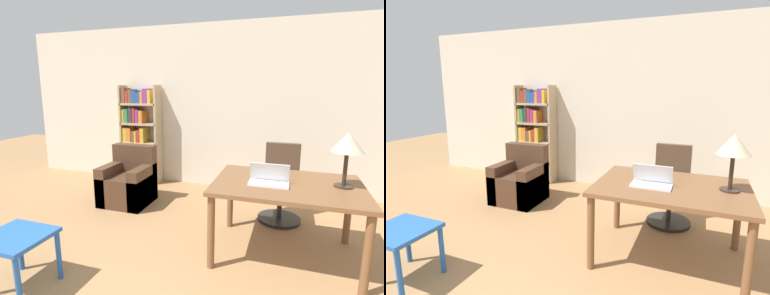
{
  "view_description": "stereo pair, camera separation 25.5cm",
  "coord_description": "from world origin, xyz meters",
  "views": [
    {
      "loc": [
        0.85,
        -0.36,
        1.68
      ],
      "look_at": [
        -0.21,
        2.78,
        1.01
      ],
      "focal_mm": 28.0,
      "sensor_mm": 36.0,
      "label": 1
    },
    {
      "loc": [
        1.09,
        -0.27,
        1.68
      ],
      "look_at": [
        -0.21,
        2.78,
        1.01
      ],
      "focal_mm": 28.0,
      "sensor_mm": 36.0,
      "label": 2
    }
  ],
  "objects": [
    {
      "name": "wall_back",
      "position": [
        0.0,
        4.53,
        1.35
      ],
      "size": [
        8.0,
        0.06,
        2.7
      ],
      "color": "beige",
      "rests_on": "ground_plane"
    },
    {
      "name": "desk",
      "position": [
        0.84,
        2.58,
        0.67
      ],
      "size": [
        1.41,
        1.03,
        0.76
      ],
      "color": "brown",
      "rests_on": "ground_plane"
    },
    {
      "name": "laptop",
      "position": [
        0.67,
        2.5,
        0.81
      ],
      "size": [
        0.38,
        0.21,
        0.2
      ],
      "color": "silver",
      "rests_on": "desk"
    },
    {
      "name": "table_lamp",
      "position": [
        1.35,
        2.64,
        1.17
      ],
      "size": [
        0.29,
        0.29,
        0.52
      ],
      "color": "#2D2319",
      "rests_on": "desk"
    },
    {
      "name": "office_chair",
      "position": [
        0.76,
        3.46,
        0.42
      ],
      "size": [
        0.53,
        0.53,
        0.98
      ],
      "color": "black",
      "rests_on": "ground_plane"
    },
    {
      "name": "side_table_blue",
      "position": [
        -1.25,
        1.33,
        0.4
      ],
      "size": [
        0.52,
        0.49,
        0.49
      ],
      "color": "#2356A3",
      "rests_on": "ground_plane"
    },
    {
      "name": "armchair",
      "position": [
        -1.38,
        3.33,
        0.29
      ],
      "size": [
        0.67,
        0.65,
        0.83
      ],
      "color": "#472D1E",
      "rests_on": "ground_plane"
    },
    {
      "name": "bookshelf",
      "position": [
        -1.73,
        4.34,
        0.8
      ],
      "size": [
        0.71,
        0.28,
        1.72
      ],
      "color": "tan",
      "rests_on": "ground_plane"
    }
  ]
}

